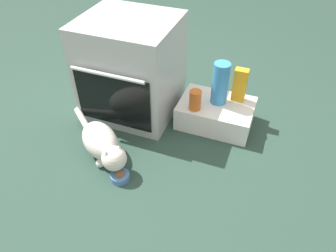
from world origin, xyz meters
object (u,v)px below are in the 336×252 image
pantry_cabinet (216,113)px  water_bottle (220,83)px  oven (131,68)px  sauce_jar (195,100)px  cat (103,144)px  food_bowl (120,176)px  juice_carton (240,85)px

pantry_cabinet → water_bottle: bearing=86.2°
oven → sauce_jar: (0.49, -0.06, -0.11)m
pantry_cabinet → sauce_jar: bearing=-139.2°
oven → cat: bearing=-85.0°
food_bowl → sauce_jar: (0.27, 0.61, 0.22)m
oven → pantry_cabinet: oven is taller
pantry_cabinet → juice_carton: 0.26m
oven → juice_carton: oven is taller
water_bottle → oven: bearing=-173.5°
food_bowl → cat: 0.24m
pantry_cabinet → juice_carton: size_ratio=2.13×
water_bottle → juice_carton: water_bottle is taller
water_bottle → sauce_jar: bearing=-133.9°
pantry_cabinet → cat: size_ratio=0.87×
cat → sauce_jar: size_ratio=4.19×
pantry_cabinet → juice_carton: bearing=38.8°
pantry_cabinet → sauce_jar: 0.23m
food_bowl → juice_carton: size_ratio=0.48×
sauce_jar → juice_carton: bearing=39.8°
pantry_cabinet → water_bottle: (0.00, 0.02, 0.24)m
cat → water_bottle: 0.87m
sauce_jar → pantry_cabinet: bearing=40.8°
food_bowl → water_bottle: size_ratio=0.39×
sauce_jar → food_bowl: bearing=-114.0°
food_bowl → water_bottle: bearing=61.7°
pantry_cabinet → water_bottle: 0.24m
oven → food_bowl: (0.22, -0.67, -0.32)m
pantry_cabinet → food_bowl: size_ratio=4.41×
food_bowl → cat: size_ratio=0.20×
oven → water_bottle: (0.62, 0.07, -0.03)m
cat → pantry_cabinet: bearing=81.5°
juice_carton → pantry_cabinet: bearing=-141.2°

